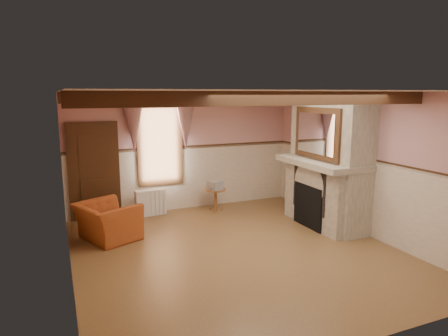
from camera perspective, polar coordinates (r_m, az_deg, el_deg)
name	(u,v)px	position (r m, az deg, el deg)	size (l,w,h in m)	color
floor	(236,251)	(7.29, 1.75, -11.73)	(5.50, 6.00, 0.01)	brown
ceiling	(237,92)	(6.74, 1.89, 10.87)	(5.50, 6.00, 0.01)	silver
wall_back	(184,151)	(9.64, -5.70, 2.38)	(5.50, 0.02, 2.80)	tan
wall_front	(357,227)	(4.43, 18.52, -7.93)	(5.50, 0.02, 2.80)	tan
wall_left	(66,189)	(6.26, -21.68, -2.77)	(0.02, 6.00, 2.80)	tan
wall_right	(362,163)	(8.40, 19.11, 0.63)	(0.02, 6.00, 2.80)	tan
wainscot	(236,210)	(7.04, 1.79, -6.07)	(5.50, 6.00, 1.50)	beige
chair_rail	(237,168)	(6.86, 1.82, -0.06)	(5.50, 6.00, 0.08)	black
firebox	(311,206)	(8.59, 12.30, -5.30)	(0.20, 0.95, 0.90)	black
armchair	(108,221)	(8.03, -16.30, -7.33)	(1.10, 0.96, 0.71)	#994219
side_table	(215,200)	(9.52, -1.24, -4.60)	(0.49, 0.49, 0.55)	brown
book_stack	(215,185)	(9.39, -1.32, -2.45)	(0.26, 0.32, 0.20)	#B7AD8C
radiator	(151,203)	(9.35, -10.43, -4.89)	(0.70, 0.18, 0.60)	silver
bowl	(316,156)	(8.71, 12.97, 1.69)	(0.34, 0.34, 0.08)	brown
mantel_clock	(301,150)	(9.16, 10.91, 2.57)	(0.14, 0.24, 0.20)	black
oil_lamp	(309,150)	(8.89, 12.11, 2.54)	(0.11, 0.11, 0.28)	gold
candle_red	(337,159)	(8.17, 15.80, 1.26)	(0.06, 0.06, 0.16)	#B4161F
jar_yellow	(328,158)	(8.37, 14.70, 1.39)	(0.06, 0.06, 0.12)	gold
fireplace	(330,160)	(8.64, 14.85, 1.13)	(0.85, 2.00, 2.80)	gray
mantel	(322,162)	(8.54, 13.88, 0.79)	(1.05, 2.05, 0.12)	gray
overmantel_mirror	(316,133)	(8.35, 13.05, 4.84)	(0.06, 1.44, 1.04)	silver
door	(94,173)	(9.24, -18.06, -0.65)	(1.10, 0.10, 2.10)	black
window	(160,142)	(9.42, -9.17, 3.64)	(1.06, 0.08, 2.02)	white
window_drapes	(160,117)	(9.28, -9.14, 7.26)	(1.30, 0.14, 1.40)	gray
ceiling_beam_front	(273,98)	(5.68, 7.07, 9.84)	(5.50, 0.18, 0.20)	black
ceiling_beam_back	(211,97)	(7.85, -1.87, 10.09)	(5.50, 0.18, 0.20)	black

